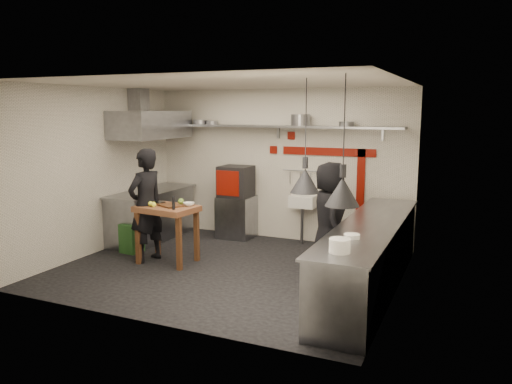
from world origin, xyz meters
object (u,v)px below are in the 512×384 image
at_px(oven_stand, 237,217).
at_px(chef_right, 329,217).
at_px(prep_table, 168,234).
at_px(combi_oven, 236,181).
at_px(chef_left, 146,205).
at_px(green_bin, 132,238).

xyz_separation_m(oven_stand, chef_right, (2.15, -1.20, 0.43)).
xyz_separation_m(oven_stand, prep_table, (-0.31, -1.87, 0.06)).
xyz_separation_m(combi_oven, chef_left, (-0.68, -1.88, -0.18)).
bearing_deg(chef_left, prep_table, 110.76).
bearing_deg(chef_right, chef_left, 79.79).
xyz_separation_m(combi_oven, chef_right, (2.13, -1.15, -0.26)).
bearing_deg(combi_oven, oven_stand, 106.29).
height_order(green_bin, chef_left, chef_left).
bearing_deg(green_bin, oven_stand, 53.71).
bearing_deg(oven_stand, chef_left, -108.99).
relative_size(prep_table, chef_left, 0.50).
height_order(chef_left, chef_right, chef_left).
bearing_deg(combi_oven, chef_right, -28.37).
bearing_deg(prep_table, chef_left, -165.13).
relative_size(chef_left, chef_right, 1.10).
distance_m(oven_stand, green_bin, 2.04).
xyz_separation_m(green_bin, prep_table, (0.90, -0.24, 0.21)).
bearing_deg(oven_stand, prep_table, -99.29).
height_order(prep_table, chef_right, chef_right).
bearing_deg(combi_oven, green_bin, -127.40).
height_order(oven_stand, chef_left, chef_left).
height_order(oven_stand, green_bin, oven_stand).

